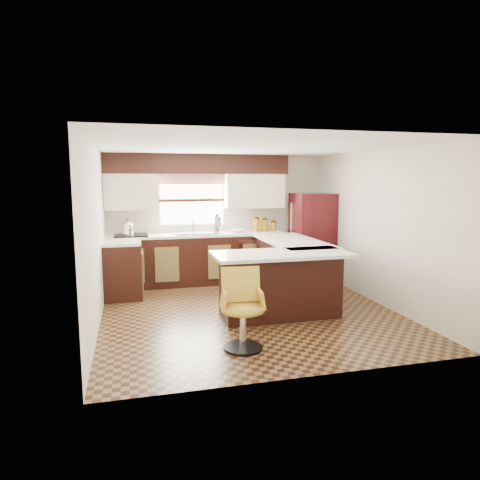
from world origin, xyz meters
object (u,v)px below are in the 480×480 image
object	(u,v)px
peninsula_long	(290,270)
refrigerator	(312,237)
peninsula_return	(280,286)
bar_chair	(243,310)

from	to	relation	value
peninsula_long	refrigerator	world-z (taller)	refrigerator
peninsula_return	refrigerator	xyz separation A→B (m)	(1.35, 1.97, 0.39)
bar_chair	refrigerator	bearing A→B (deg)	59.67
peninsula_long	bar_chair	distance (m)	2.39
peninsula_long	bar_chair	world-z (taller)	bar_chair
peninsula_return	refrigerator	world-z (taller)	refrigerator
peninsula_return	bar_chair	distance (m)	1.29
peninsula_return	bar_chair	bearing A→B (deg)	-128.77
peninsula_long	peninsula_return	world-z (taller)	same
refrigerator	bar_chair	world-z (taller)	refrigerator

